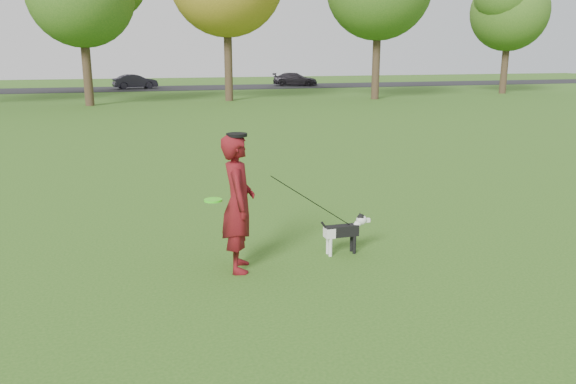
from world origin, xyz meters
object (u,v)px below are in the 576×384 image
object	(u,v)px
car_mid	(135,82)
car_right	(295,79)
dog	(345,230)
man	(238,203)

from	to	relation	value
car_mid	car_right	distance (m)	13.53
car_right	dog	bearing A→B (deg)	-177.07
car_right	car_mid	bearing A→B (deg)	109.65
man	dog	xyz separation A→B (m)	(1.60, 0.15, -0.56)
man	car_mid	distance (m)	40.55
man	car_right	xyz separation A→B (m)	(13.73, 40.54, -0.33)
dog	car_mid	size ratio (longest dim) A/B	0.23
man	car_mid	bearing A→B (deg)	9.77
car_mid	man	bearing A→B (deg)	168.17
man	car_mid	xyz separation A→B (m)	(0.20, 40.54, -0.33)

